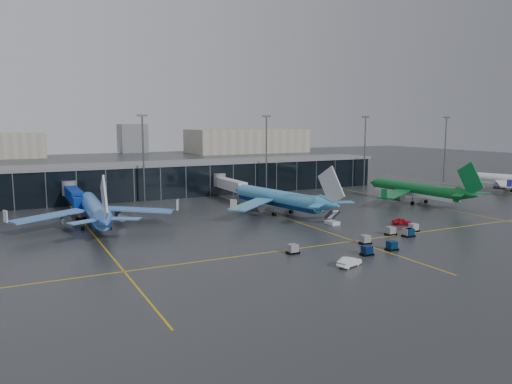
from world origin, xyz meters
name	(u,v)px	position (x,y,z in m)	size (l,w,h in m)	color
ground	(273,231)	(0.00, 0.00, 0.00)	(600.00, 600.00, 0.00)	#282B2D
terminal_pier	(181,178)	(0.00, 62.00, 5.42)	(142.00, 17.00, 10.70)	black
jet_bridges	(75,195)	(-35.00, 42.99, 4.55)	(94.00, 27.50, 7.20)	#595B60
flood_masts	(208,154)	(5.00, 50.00, 13.81)	(203.00, 0.50, 25.50)	#595B60
distant_hangars	(156,142)	(49.94, 270.08, 8.79)	(260.00, 71.00, 22.00)	#B2AD99
taxi_lines	(288,219)	(10.00, 10.61, 0.01)	(220.00, 120.00, 0.02)	gold
airliner_arkefly	(94,199)	(-33.45, 21.57, 6.40)	(36.56, 41.64, 12.80)	#4481E0
airliner_klm_near	(278,189)	(11.25, 18.01, 6.40)	(36.57, 41.64, 12.80)	#3D95CA
airliner_aer_lingus	(415,182)	(55.17, 15.05, 6.24)	(35.68, 40.63, 12.49)	#0B6025
airliner_ba	(509,174)	(103.68, 20.28, 5.85)	(33.41, 38.05, 11.69)	white
baggage_carts	(382,238)	(14.17, -18.23, 0.76)	(34.78, 12.32, 1.70)	black
mobile_airstair	(332,221)	(15.68, 0.35, 0.77)	(2.31, 3.27, 3.45)	silver
service_van_red	(402,221)	(29.68, -7.18, 0.76)	(1.79, 4.44, 1.51)	#AD0D1B
service_van_white	(349,262)	(-1.70, -28.74, 0.81)	(1.71, 4.91, 1.62)	white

